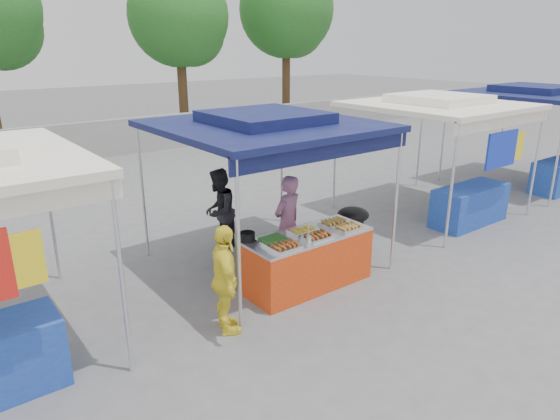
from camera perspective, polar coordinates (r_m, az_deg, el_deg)
ground_plane at (r=7.96m, az=2.66°, el=-8.29°), size 80.00×80.00×0.00m
back_wall at (r=17.30m, az=-21.65°, el=7.31°), size 40.00×0.25×1.20m
main_canopy at (r=7.96m, az=-1.64°, el=9.73°), size 3.20×3.20×2.57m
neighbor_stall_right at (r=11.08m, az=19.05°, el=7.20°), size 3.20×3.20×2.57m
neighbor_stall_far at (r=14.54m, az=28.04°, el=8.55°), size 3.20×3.20×2.57m
tree_2 at (r=20.34m, az=-11.18°, el=20.48°), size 3.75×3.73×6.41m
tree_3 at (r=23.23m, az=0.96°, el=21.49°), size 4.06×4.06×6.98m
vendor_table at (r=7.71m, az=3.19°, el=-5.73°), size 2.00×0.80×0.85m
food_tray_fl at (r=6.99m, az=0.61°, el=-4.24°), size 0.42×0.30×0.07m
food_tray_fm at (r=7.36m, az=4.31°, el=-3.06°), size 0.42×0.30×0.07m
food_tray_fr at (r=7.75m, az=7.79°, el=-2.05°), size 0.42×0.30×0.07m
food_tray_bl at (r=7.22m, az=-0.83°, el=-3.46°), size 0.42×0.30×0.07m
food_tray_bm at (r=7.58m, az=2.65°, el=-2.37°), size 0.42×0.30×0.07m
food_tray_br at (r=7.95m, az=6.17°, el=-1.47°), size 0.42×0.30×0.07m
cooking_pot at (r=7.28m, az=-3.76°, el=-3.05°), size 0.23×0.23×0.13m
skewer_cup at (r=7.20m, az=3.34°, el=-3.41°), size 0.08×0.08×0.11m
wok_burner at (r=8.73m, az=8.29°, el=-2.05°), size 0.55×0.55×0.92m
crate_left at (r=7.97m, az=-2.38°, el=-7.04°), size 0.50×0.35×0.30m
crate_right at (r=8.34m, az=1.64°, el=-5.80°), size 0.51×0.36×0.31m
crate_stacked at (r=8.22m, az=1.66°, el=-3.92°), size 0.47×0.33×0.28m
vendor_woman at (r=8.17m, az=0.86°, el=-1.46°), size 0.64×0.49×1.59m
helper_man at (r=8.86m, az=-6.98°, el=-0.15°), size 0.95×0.93×1.54m
customer_person at (r=6.42m, az=-6.29°, el=-8.00°), size 0.62×0.93×1.47m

